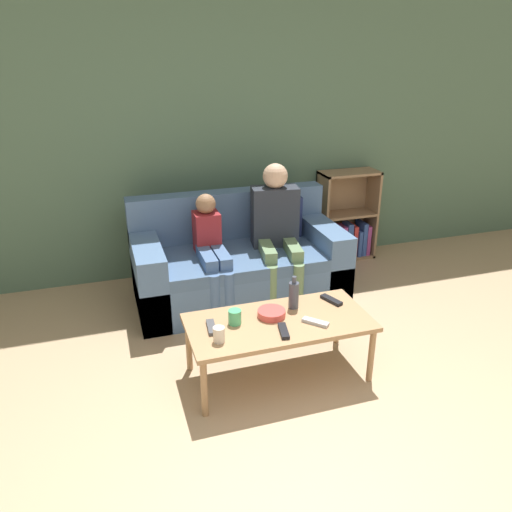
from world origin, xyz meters
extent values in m
plane|color=tan|center=(0.00, 0.00, 0.00)|extent=(22.00, 22.00, 0.00)
cube|color=#4C6B56|center=(0.00, 2.97, 1.30)|extent=(12.00, 0.06, 2.60)
cube|color=#4C6B93|center=(0.09, 2.24, 0.17)|extent=(1.73, 0.87, 0.34)
cube|color=#466288|center=(0.09, 2.15, 0.39)|extent=(1.29, 0.69, 0.10)
cube|color=#4C6B93|center=(0.09, 2.59, 0.65)|extent=(1.73, 0.18, 0.42)
cube|color=#4C6B93|center=(-0.67, 2.24, 0.30)|extent=(0.22, 0.87, 0.60)
cube|color=#4C6B93|center=(0.84, 2.24, 0.30)|extent=(0.22, 0.87, 0.60)
cube|color=navy|center=(0.53, 2.44, 0.62)|extent=(0.36, 0.12, 0.36)
cube|color=#8E7051|center=(1.09, 2.79, 0.45)|extent=(0.02, 0.28, 0.90)
cube|color=#8E7051|center=(1.65, 2.79, 0.45)|extent=(0.02, 0.28, 0.90)
cube|color=#8E7051|center=(1.37, 2.91, 0.45)|extent=(0.58, 0.02, 0.90)
cube|color=#8E7051|center=(1.37, 2.79, 0.01)|extent=(0.58, 0.28, 0.02)
cube|color=#8E7051|center=(1.37, 2.79, 0.47)|extent=(0.53, 0.28, 0.02)
cube|color=#8E7051|center=(1.37, 2.79, 0.88)|extent=(0.58, 0.28, 0.02)
cube|color=#6699A8|center=(1.13, 2.78, 0.21)|extent=(0.04, 0.21, 0.38)
cube|color=#993D84|center=(1.19, 2.78, 0.21)|extent=(0.07, 0.23, 0.36)
cube|color=#993D84|center=(1.25, 2.77, 0.18)|extent=(0.05, 0.20, 0.31)
cube|color=#993D84|center=(1.31, 2.77, 0.19)|extent=(0.07, 0.16, 0.33)
cube|color=#33519E|center=(1.39, 2.77, 0.20)|extent=(0.06, 0.16, 0.35)
cube|color=red|center=(1.45, 2.77, 0.18)|extent=(0.04, 0.17, 0.32)
cube|color=#33519E|center=(1.49, 2.78, 0.16)|extent=(0.04, 0.22, 0.27)
cube|color=#33519E|center=(1.55, 2.77, 0.20)|extent=(0.05, 0.19, 0.34)
cube|color=#993D84|center=(1.59, 2.77, 0.18)|extent=(0.04, 0.19, 0.31)
cylinder|color=#A87F56|center=(-0.52, 0.86, 0.19)|extent=(0.04, 0.04, 0.38)
cylinder|color=#A87F56|center=(0.57, 0.86, 0.19)|extent=(0.04, 0.04, 0.38)
cylinder|color=#A87F56|center=(-0.52, 1.34, 0.19)|extent=(0.04, 0.04, 0.38)
cylinder|color=#A87F56|center=(0.57, 1.34, 0.19)|extent=(0.04, 0.04, 0.38)
cube|color=#A87F56|center=(0.03, 1.10, 0.40)|extent=(1.17, 0.56, 0.03)
cylinder|color=#66845B|center=(0.24, 1.84, 0.22)|extent=(0.10, 0.10, 0.44)
cylinder|color=#66845B|center=(0.45, 1.81, 0.22)|extent=(0.10, 0.10, 0.44)
cube|color=#66845B|center=(0.28, 2.07, 0.49)|extent=(0.16, 0.40, 0.09)
cube|color=#66845B|center=(0.49, 2.03, 0.49)|extent=(0.16, 0.40, 0.09)
cube|color=#282D38|center=(0.42, 2.28, 0.70)|extent=(0.41, 0.26, 0.50)
sphere|color=#D1A889|center=(0.42, 2.28, 1.04)|extent=(0.21, 0.21, 0.21)
cylinder|color=#476693|center=(-0.22, 1.83, 0.22)|extent=(0.09, 0.09, 0.44)
cylinder|color=#476693|center=(-0.11, 1.83, 0.22)|extent=(0.09, 0.09, 0.44)
cube|color=#476693|center=(-0.22, 2.06, 0.49)|extent=(0.10, 0.39, 0.09)
cube|color=#476693|center=(-0.11, 2.06, 0.49)|extent=(0.10, 0.39, 0.09)
cube|color=maroon|center=(-0.17, 2.29, 0.61)|extent=(0.20, 0.20, 0.34)
sphere|color=#936B4C|center=(-0.17, 2.29, 0.86)|extent=(0.16, 0.16, 0.16)
cylinder|color=silver|center=(-0.39, 0.98, 0.46)|extent=(0.07, 0.07, 0.09)
cylinder|color=#4CB77A|center=(-0.25, 1.15, 0.46)|extent=(0.08, 0.08, 0.09)
cube|color=#B7B7BC|center=(0.23, 0.99, 0.42)|extent=(0.15, 0.16, 0.02)
cube|color=black|center=(0.01, 0.95, 0.42)|extent=(0.08, 0.18, 0.02)
cube|color=black|center=(0.46, 1.23, 0.42)|extent=(0.10, 0.18, 0.02)
cube|color=#47474C|center=(-0.40, 1.13, 0.42)|extent=(0.07, 0.17, 0.02)
cylinder|color=#DB4C47|center=(0.00, 1.16, 0.43)|extent=(0.18, 0.18, 0.05)
cylinder|color=#424756|center=(0.18, 1.23, 0.50)|extent=(0.07, 0.07, 0.18)
cylinder|color=#424756|center=(0.18, 1.23, 0.62)|extent=(0.03, 0.03, 0.05)
camera|label=1|loc=(-0.95, -1.48, 2.02)|focal=35.00mm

